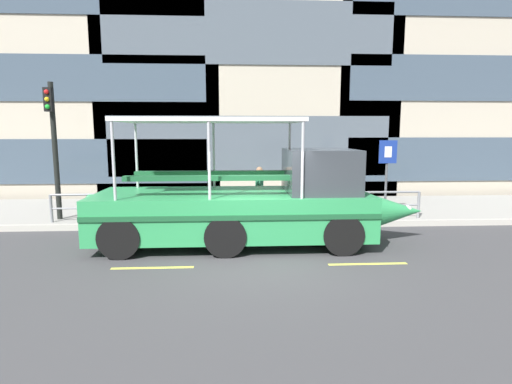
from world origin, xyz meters
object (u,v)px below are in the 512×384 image
object	(u,v)px
traffic_light_pole	(53,138)
pedestrian_near_bow	(329,183)
duck_tour_boat	(252,204)
parking_sign	(387,164)
pedestrian_mid_left	(259,186)

from	to	relation	value
traffic_light_pole	pedestrian_near_bow	size ratio (longest dim) A/B	2.68
traffic_light_pole	pedestrian_near_bow	distance (m)	9.20
traffic_light_pole	duck_tour_boat	bearing A→B (deg)	-22.53
parking_sign	duck_tour_boat	world-z (taller)	duck_tour_boat
traffic_light_pole	pedestrian_mid_left	bearing A→B (deg)	4.60
traffic_light_pole	duck_tour_boat	xyz separation A→B (m)	(6.09, -2.53, -1.71)
parking_sign	pedestrian_near_bow	xyz separation A→B (m)	(-1.74, 0.85, -0.73)
parking_sign	duck_tour_boat	size ratio (longest dim) A/B	0.28
pedestrian_near_bow	pedestrian_mid_left	world-z (taller)	pedestrian_mid_left
duck_tour_boat	pedestrian_near_bow	size ratio (longest dim) A/B	5.51
parking_sign	pedestrian_near_bow	world-z (taller)	parking_sign
duck_tour_boat	pedestrian_mid_left	distance (m)	3.07
traffic_light_pole	parking_sign	distance (m)	10.78
parking_sign	pedestrian_mid_left	world-z (taller)	parking_sign
duck_tour_boat	pedestrian_near_bow	world-z (taller)	duck_tour_boat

